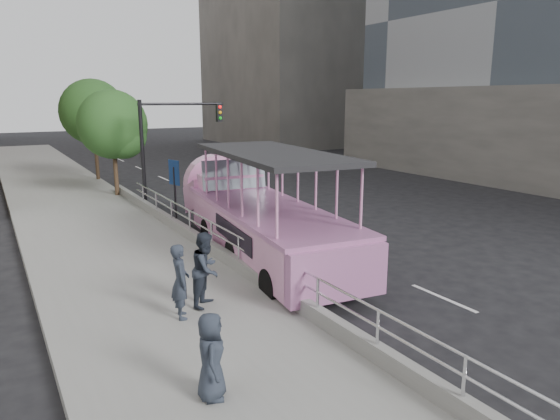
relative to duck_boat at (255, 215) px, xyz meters
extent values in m
plane|color=black|center=(1.47, -4.10, -1.36)|extent=(160.00, 160.00, 0.00)
cube|color=#969691|center=(-4.28, 5.90, -1.21)|extent=(5.50, 80.00, 0.30)
cube|color=#989893|center=(-1.65, -2.10, -0.88)|extent=(0.24, 30.00, 0.36)
cylinder|color=silver|center=(-1.65, -10.10, -0.35)|extent=(0.07, 0.07, 0.70)
cylinder|color=silver|center=(-1.65, -8.10, -0.35)|extent=(0.07, 0.07, 0.70)
cylinder|color=silver|center=(-1.65, -6.10, -0.35)|extent=(0.07, 0.07, 0.70)
cylinder|color=silver|center=(-1.65, -4.10, -0.35)|extent=(0.07, 0.07, 0.70)
cylinder|color=silver|center=(-1.65, -2.10, -0.35)|extent=(0.07, 0.07, 0.70)
cylinder|color=silver|center=(-1.65, -0.10, -0.35)|extent=(0.07, 0.07, 0.70)
cylinder|color=silver|center=(-1.65, 1.90, -0.35)|extent=(0.07, 0.07, 0.70)
cylinder|color=silver|center=(-1.65, 3.90, -0.35)|extent=(0.07, 0.07, 0.70)
cylinder|color=silver|center=(-1.65, 5.90, -0.35)|extent=(0.07, 0.07, 0.70)
cylinder|color=silver|center=(-1.65, 7.90, -0.35)|extent=(0.07, 0.07, 0.70)
cylinder|color=silver|center=(-1.65, -2.10, -0.35)|extent=(0.06, 22.00, 0.06)
cylinder|color=silver|center=(-1.65, -2.10, -0.02)|extent=(0.06, 22.00, 0.06)
cylinder|color=black|center=(-1.68, -4.07, -0.89)|extent=(0.49, 1.00, 0.96)
cylinder|color=black|center=(0.64, -4.35, -0.89)|extent=(0.49, 1.00, 0.96)
cylinder|color=black|center=(-1.32, -1.11, -0.89)|extent=(0.49, 1.00, 0.96)
cylinder|color=black|center=(1.01, -1.40, -0.89)|extent=(0.49, 1.00, 0.96)
cylinder|color=black|center=(-0.95, 1.84, -0.89)|extent=(0.49, 1.00, 0.96)
cylinder|color=black|center=(1.37, 1.55, -0.89)|extent=(0.49, 1.00, 0.96)
cube|color=#EB95CA|center=(-0.13, -1.05, -0.28)|extent=(3.70, 8.98, 1.33)
cube|color=#EB95CA|center=(0.49, 4.02, -0.01)|extent=(2.86, 2.56, 1.66)
cylinder|color=#EB95CA|center=(0.60, 4.92, 0.31)|extent=(2.57, 1.04, 2.50)
cube|color=#AF669E|center=(-0.68, -5.53, -0.28)|extent=(2.68, 0.69, 1.33)
cube|color=#AF669E|center=(-0.13, -1.05, 0.45)|extent=(3.87, 9.31, 0.13)
cube|color=#252528|center=(-0.18, -1.47, 2.24)|extent=(3.65, 7.31, 0.15)
cube|color=#9DAEBA|center=(0.27, 2.17, 1.10)|extent=(2.45, 0.51, 1.11)
cube|color=#EB95CA|center=(0.33, 2.65, 0.78)|extent=(2.45, 1.34, 0.53)
imported|color=white|center=(3.25, 6.16, -0.74)|extent=(1.69, 3.75, 1.25)
imported|color=#2A323E|center=(-4.20, -4.29, -0.19)|extent=(0.54, 0.71, 1.75)
imported|color=#2A323E|center=(-3.41, -3.93, -0.15)|extent=(1.12, 1.12, 1.84)
imported|color=#2A323E|center=(-4.85, -7.60, -0.31)|extent=(0.72, 0.87, 1.52)
cylinder|color=black|center=(-1.53, 3.75, -0.02)|extent=(0.09, 0.09, 2.68)
cube|color=navy|center=(-1.53, 3.75, 1.10)|extent=(0.21, 0.64, 0.97)
cube|color=white|center=(-1.50, 3.75, 1.10)|extent=(0.13, 0.41, 0.59)
cylinder|color=black|center=(-1.43, 8.40, 1.24)|extent=(0.18, 0.18, 5.20)
cylinder|color=black|center=(0.57, 8.40, 3.64)|extent=(4.20, 0.12, 0.12)
cube|color=black|center=(2.47, 8.40, 3.19)|extent=(0.28, 0.22, 0.85)
sphere|color=red|center=(2.47, 8.27, 3.49)|extent=(0.16, 0.16, 0.16)
cylinder|color=#3B271B|center=(-1.93, 11.90, 0.18)|extent=(0.22, 0.22, 3.08)
sphere|color=#2D5622|center=(-1.93, 11.90, 2.60)|extent=(3.52, 3.52, 3.52)
sphere|color=#2D5622|center=(-1.53, 11.60, 2.05)|extent=(2.42, 2.42, 2.42)
cylinder|color=#3B271B|center=(-1.73, 17.90, 0.37)|extent=(0.22, 0.22, 3.47)
sphere|color=#2D5622|center=(-1.73, 17.90, 3.10)|extent=(3.97, 3.97, 3.97)
sphere|color=#2D5622|center=(-1.33, 17.60, 2.48)|extent=(2.73, 2.73, 2.73)
cube|color=gray|center=(27.47, 37.90, 14.64)|extent=(20.00, 20.00, 32.00)
camera|label=1|loc=(-7.70, -14.67, 3.86)|focal=32.00mm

